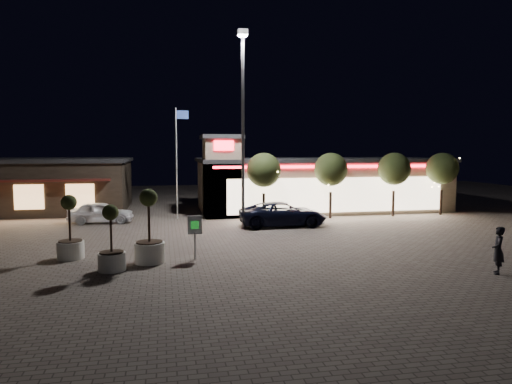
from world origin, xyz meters
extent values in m
plane|color=#6A5F56|center=(0.00, 0.00, 0.00)|extent=(90.00, 90.00, 0.00)
cube|color=tan|center=(10.00, 16.00, 2.00)|extent=(20.00, 8.00, 4.00)
cube|color=#262628|center=(10.00, 16.00, 4.15)|extent=(20.40, 8.40, 0.30)
cube|color=beige|center=(10.00, 11.95, 1.60)|extent=(17.00, 0.12, 2.60)
cube|color=#FF1428|center=(10.00, 11.92, 3.75)|extent=(19.00, 0.10, 0.18)
cube|color=tan|center=(1.30, 13.30, 2.90)|extent=(2.60, 2.60, 5.80)
cube|color=#262628|center=(1.30, 13.30, 5.95)|extent=(3.00, 3.00, 0.30)
cube|color=#FF1428|center=(1.30, 11.95, 5.30)|extent=(1.40, 0.10, 0.70)
cube|color=#382D23|center=(-14.00, 20.00, 2.00)|extent=(16.00, 10.00, 4.00)
cube|color=#262628|center=(-14.00, 20.00, 4.15)|extent=(16.40, 10.40, 0.30)
cube|color=#591E19|center=(-14.00, 14.60, 2.80)|extent=(14.40, 0.80, 0.15)
cube|color=#FFBB72|center=(-12.50, 14.95, 1.60)|extent=(2.00, 0.12, 1.80)
cube|color=#FFBB72|center=(-9.00, 14.95, 1.60)|extent=(2.00, 0.12, 1.80)
cylinder|color=gray|center=(2.00, 8.00, 6.00)|extent=(0.20, 0.20, 12.00)
cube|color=gray|center=(2.00, 8.00, 12.20)|extent=(0.60, 0.40, 0.35)
cube|color=white|center=(2.00, 8.00, 12.00)|extent=(0.45, 0.30, 0.08)
cylinder|color=white|center=(-2.00, 13.00, 4.00)|extent=(0.10, 0.10, 8.00)
cube|color=navy|center=(-1.55, 13.00, 7.50)|extent=(0.90, 0.04, 0.60)
cylinder|color=#332319|center=(4.00, 11.00, 0.96)|extent=(0.20, 0.20, 1.92)
sphere|color=#2D3819|center=(4.00, 11.00, 3.58)|extent=(2.42, 2.42, 2.42)
cylinder|color=#332319|center=(9.00, 11.00, 0.96)|extent=(0.20, 0.20, 1.92)
sphere|color=#2D3819|center=(9.00, 11.00, 3.58)|extent=(2.42, 2.42, 2.42)
cylinder|color=#332319|center=(14.00, 11.00, 0.96)|extent=(0.20, 0.20, 1.92)
sphere|color=#2D3819|center=(14.00, 11.00, 3.58)|extent=(2.42, 2.42, 2.42)
cylinder|color=#332319|center=(18.00, 11.00, 0.96)|extent=(0.20, 0.20, 1.92)
sphere|color=#2D3819|center=(18.00, 11.00, 3.58)|extent=(2.42, 2.42, 2.42)
imported|color=black|center=(4.72, 8.33, 0.80)|extent=(5.78, 2.74, 1.59)
imported|color=white|center=(-7.19, 11.99, 0.74)|extent=(4.39, 1.91, 1.47)
imported|color=black|center=(10.22, -4.65, 0.96)|extent=(0.77, 0.84, 1.92)
cylinder|color=silver|center=(-7.17, 1.48, 0.40)|extent=(1.20, 1.20, 0.80)
cylinder|color=black|center=(-7.17, 1.48, 0.82)|extent=(1.04, 1.04, 0.06)
cylinder|color=#332319|center=(-7.17, 1.48, 1.75)|extent=(0.10, 0.10, 1.80)
sphere|color=#2D3819|center=(-7.17, 1.48, 2.61)|extent=(0.70, 0.70, 0.70)
cylinder|color=silver|center=(-5.09, -1.05, 0.37)|extent=(1.12, 1.12, 0.75)
cylinder|color=black|center=(-5.09, -1.05, 0.77)|extent=(0.97, 0.97, 0.06)
cylinder|color=#332319|center=(-5.09, -1.05, 1.64)|extent=(0.09, 0.09, 1.69)
sphere|color=#2D3819|center=(-5.09, -1.05, 2.44)|extent=(0.66, 0.66, 0.66)
cylinder|color=silver|center=(-3.59, 0.04, 0.45)|extent=(1.34, 1.34, 0.89)
cylinder|color=black|center=(-3.59, 0.04, 0.91)|extent=(1.16, 1.16, 0.07)
cylinder|color=#332319|center=(-3.59, 0.04, 1.95)|extent=(0.11, 0.11, 2.01)
sphere|color=#2D3819|center=(-3.59, 0.04, 2.90)|extent=(0.78, 0.78, 0.78)
cylinder|color=gray|center=(-1.57, 0.35, 0.61)|extent=(0.08, 0.08, 1.22)
cube|color=white|center=(-1.57, 0.35, 1.57)|extent=(0.66, 0.07, 0.86)
cube|color=#199926|center=(-1.57, 0.30, 1.57)|extent=(0.36, 0.02, 0.36)
camera|label=1|loc=(-2.90, -20.38, 4.97)|focal=32.00mm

